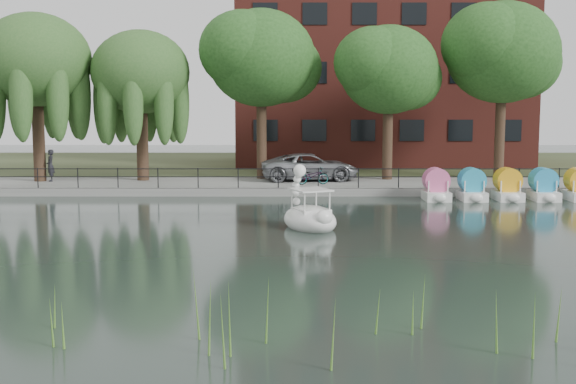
{
  "coord_description": "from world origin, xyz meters",
  "views": [
    {
      "loc": [
        0.54,
        -22.49,
        4.48
      ],
      "look_at": [
        0.5,
        4.0,
        1.3
      ],
      "focal_mm": 45.0,
      "sensor_mm": 36.0,
      "label": 1
    }
  ],
  "objects_px": {
    "minivan": "(310,165)",
    "bicycle": "(312,175)",
    "swan_boat": "(309,214)",
    "pedestrian": "(50,163)"
  },
  "relations": [
    {
      "from": "minivan",
      "to": "bicycle",
      "type": "relative_size",
      "value": 3.55
    },
    {
      "from": "pedestrian",
      "to": "swan_boat",
      "type": "xyz_separation_m",
      "value": [
        13.64,
        -12.61,
        -0.89
      ]
    },
    {
      "from": "swan_boat",
      "to": "minivan",
      "type": "bearing_deg",
      "value": 64.21
    },
    {
      "from": "bicycle",
      "to": "pedestrian",
      "type": "relative_size",
      "value": 0.87
    },
    {
      "from": "minivan",
      "to": "swan_boat",
      "type": "distance_m",
      "value": 13.17
    },
    {
      "from": "minivan",
      "to": "pedestrian",
      "type": "relative_size",
      "value": 3.09
    },
    {
      "from": "bicycle",
      "to": "pedestrian",
      "type": "distance_m",
      "value": 14.21
    },
    {
      "from": "minivan",
      "to": "bicycle",
      "type": "height_order",
      "value": "minivan"
    },
    {
      "from": "bicycle",
      "to": "swan_boat",
      "type": "bearing_deg",
      "value": 166.96
    },
    {
      "from": "minivan",
      "to": "swan_boat",
      "type": "height_order",
      "value": "swan_boat"
    }
  ]
}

